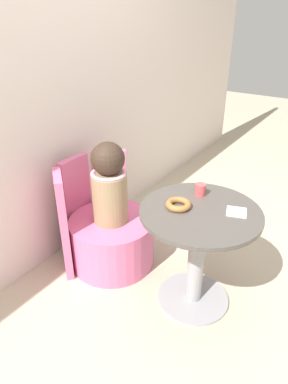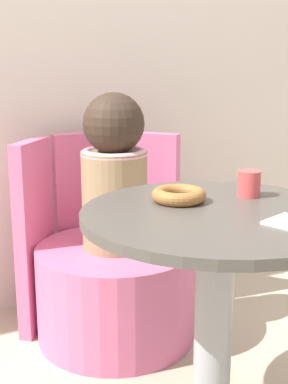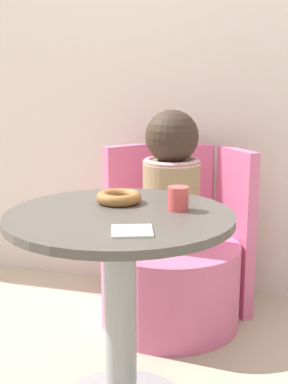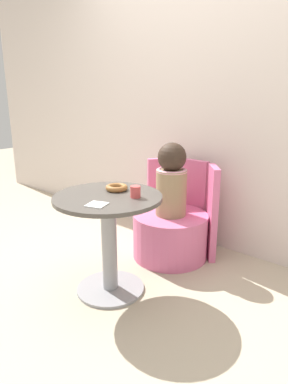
% 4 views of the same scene
% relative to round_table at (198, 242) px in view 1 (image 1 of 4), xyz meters
% --- Properties ---
extents(ground_plane, '(12.00, 12.00, 0.00)m').
position_rel_round_table_xyz_m(ground_plane, '(-0.03, -0.04, -0.44)').
color(ground_plane, '#B7A88E').
extents(back_wall, '(6.00, 0.06, 2.40)m').
position_rel_round_table_xyz_m(back_wall, '(-0.03, 1.09, 0.76)').
color(back_wall, silver).
rests_on(back_wall, ground_plane).
extents(round_table, '(0.67, 0.67, 0.65)m').
position_rel_round_table_xyz_m(round_table, '(0.00, 0.00, 0.00)').
color(round_table, '#99999E').
rests_on(round_table, ground_plane).
extents(tub_chair, '(0.58, 0.58, 0.35)m').
position_rel_round_table_xyz_m(tub_chair, '(0.01, 0.65, -0.27)').
color(tub_chair, '#DB6693').
rests_on(tub_chair, ground_plane).
extents(booth_backrest, '(0.68, 0.25, 0.73)m').
position_rel_round_table_xyz_m(booth_backrest, '(0.01, 0.89, -0.08)').
color(booth_backrest, '#DB6693').
rests_on(booth_backrest, ground_plane).
extents(child_figure, '(0.23, 0.23, 0.55)m').
position_rel_round_table_xyz_m(child_figure, '(0.01, 0.65, 0.18)').
color(child_figure, '#937A56').
rests_on(child_figure, tub_chair).
extents(donut, '(0.14, 0.14, 0.04)m').
position_rel_round_table_xyz_m(donut, '(-0.04, 0.12, 0.23)').
color(donut, '#9E6633').
rests_on(donut, round_table).
extents(cup, '(0.06, 0.06, 0.07)m').
position_rel_round_table_xyz_m(cup, '(0.16, 0.08, 0.25)').
color(cup, '#DB4C4C').
rests_on(cup, round_table).
extents(paper_napkin, '(0.13, 0.13, 0.01)m').
position_rel_round_table_xyz_m(paper_napkin, '(0.09, -0.17, 0.21)').
color(paper_napkin, white).
rests_on(paper_napkin, round_table).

